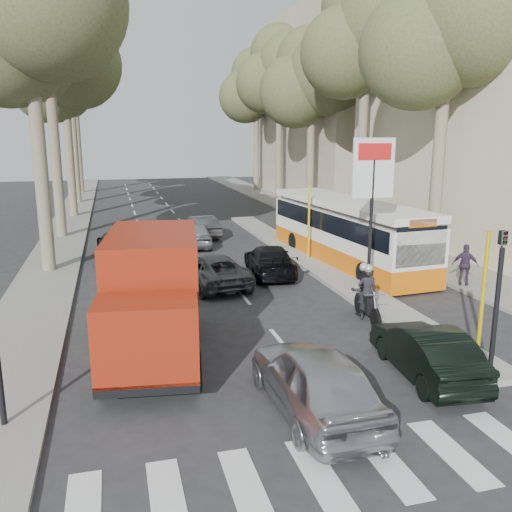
% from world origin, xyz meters
% --- Properties ---
extents(ground, '(120.00, 120.00, 0.00)m').
position_xyz_m(ground, '(0.00, 0.00, 0.00)').
color(ground, '#28282B').
rests_on(ground, ground).
extents(sidewalk_right, '(3.20, 70.00, 0.12)m').
position_xyz_m(sidewalk_right, '(8.60, 25.00, 0.06)').
color(sidewalk_right, gray).
rests_on(sidewalk_right, ground).
extents(median_left, '(2.40, 64.00, 0.12)m').
position_xyz_m(median_left, '(-8.00, 28.00, 0.06)').
color(median_left, gray).
rests_on(median_left, ground).
extents(traffic_island, '(1.50, 26.00, 0.16)m').
position_xyz_m(traffic_island, '(3.25, 11.00, 0.08)').
color(traffic_island, gray).
rests_on(traffic_island, ground).
extents(building_far, '(11.00, 20.00, 16.00)m').
position_xyz_m(building_far, '(15.50, 34.00, 8.00)').
color(building_far, '#B7A88E').
rests_on(building_far, ground).
extents(billboard, '(1.50, 12.10, 5.60)m').
position_xyz_m(billboard, '(3.25, 5.00, 3.70)').
color(billboard, yellow).
rests_on(billboard, ground).
extents(traffic_light_island, '(0.16, 0.41, 3.60)m').
position_xyz_m(traffic_light_island, '(3.25, -1.50, 2.49)').
color(traffic_light_island, black).
rests_on(traffic_light_island, ground).
extents(tree_l_a, '(7.40, 7.20, 14.10)m').
position_xyz_m(tree_l_a, '(-7.87, 12.11, 10.38)').
color(tree_l_a, '#6B604C').
rests_on(tree_l_a, ground).
extents(tree_l_b, '(7.40, 7.20, 14.88)m').
position_xyz_m(tree_l_b, '(-7.97, 20.11, 11.07)').
color(tree_l_b, '#6B604C').
rests_on(tree_l_b, ground).
extents(tree_l_c, '(7.40, 7.20, 13.71)m').
position_xyz_m(tree_l_c, '(-7.77, 28.11, 10.04)').
color(tree_l_c, '#6B604C').
rests_on(tree_l_c, ground).
extents(tree_l_d, '(7.40, 7.20, 15.66)m').
position_xyz_m(tree_l_d, '(-7.87, 36.11, 11.76)').
color(tree_l_d, '#6B604C').
rests_on(tree_l_d, ground).
extents(tree_l_e, '(7.40, 7.20, 14.49)m').
position_xyz_m(tree_l_e, '(-7.97, 44.11, 10.73)').
color(tree_l_e, '#6B604C').
rests_on(tree_l_e, ground).
extents(tree_r_a, '(7.40, 7.20, 14.10)m').
position_xyz_m(tree_r_a, '(9.13, 10.11, 10.38)').
color(tree_r_a, '#6B604C').
rests_on(tree_r_a, ground).
extents(tree_r_b, '(7.40, 7.20, 15.27)m').
position_xyz_m(tree_r_b, '(9.23, 18.11, 11.42)').
color(tree_r_b, '#6B604C').
rests_on(tree_r_b, ground).
extents(tree_r_c, '(7.40, 7.20, 13.32)m').
position_xyz_m(tree_r_c, '(9.03, 26.11, 9.69)').
color(tree_r_c, '#6B604C').
rests_on(tree_r_c, ground).
extents(tree_r_d, '(7.40, 7.20, 14.88)m').
position_xyz_m(tree_r_d, '(9.13, 34.11, 11.07)').
color(tree_r_d, '#6B604C').
rests_on(tree_r_d, ground).
extents(tree_r_e, '(7.40, 7.20, 14.10)m').
position_xyz_m(tree_r_e, '(9.23, 42.11, 10.38)').
color(tree_r_e, '#6B604C').
rests_on(tree_r_e, ground).
extents(silver_hatchback, '(1.88, 4.43, 1.49)m').
position_xyz_m(silver_hatchback, '(-1.42, -1.97, 0.75)').
color(silver_hatchback, '#ACAEB4').
rests_on(silver_hatchback, ground).
extents(dark_hatchback, '(1.68, 3.97, 1.27)m').
position_xyz_m(dark_hatchback, '(1.80, -1.00, 0.64)').
color(dark_hatchback, black).
rests_on(dark_hatchback, ground).
extents(queue_car_a, '(2.58, 4.62, 1.22)m').
position_xyz_m(queue_car_a, '(-1.69, 8.23, 0.61)').
color(queue_car_a, '#484B4F').
rests_on(queue_car_a, ground).
extents(queue_car_b, '(2.25, 4.47, 1.24)m').
position_xyz_m(queue_car_b, '(0.88, 9.18, 0.62)').
color(queue_car_b, black).
rests_on(queue_car_b, ground).
extents(queue_car_c, '(1.72, 3.87, 1.29)m').
position_xyz_m(queue_car_c, '(-1.23, 15.76, 0.65)').
color(queue_car_c, '#A0A2A8').
rests_on(queue_car_c, ground).
extents(queue_car_d, '(1.80, 3.88, 1.23)m').
position_xyz_m(queue_car_d, '(-0.50, 18.26, 0.62)').
color(queue_car_d, '#45474C').
rests_on(queue_car_d, ground).
extents(queue_car_e, '(2.00, 4.27, 1.21)m').
position_xyz_m(queue_car_e, '(-5.18, 14.46, 0.60)').
color(queue_car_e, black).
rests_on(queue_car_e, ground).
extents(red_truck, '(2.98, 6.21, 3.19)m').
position_xyz_m(red_truck, '(-4.40, 1.98, 1.68)').
color(red_truck, black).
rests_on(red_truck, ground).
extents(city_bus, '(3.26, 11.12, 2.89)m').
position_xyz_m(city_bus, '(4.80, 10.38, 1.52)').
color(city_bus, orange).
rests_on(city_bus, ground).
extents(motorcycle, '(0.83, 2.14, 1.82)m').
position_xyz_m(motorcycle, '(2.26, 3.23, 0.83)').
color(motorcycle, black).
rests_on(motorcycle, ground).
extents(pedestrian_near, '(1.01, 0.94, 1.59)m').
position_xyz_m(pedestrian_near, '(7.41, 5.34, 0.91)').
color(pedestrian_near, '#3C2D43').
rests_on(pedestrian_near, sidewalk_right).
extents(pedestrian_far, '(1.25, 0.89, 1.78)m').
position_xyz_m(pedestrian_far, '(8.98, 9.89, 1.01)').
color(pedestrian_far, '#63584A').
rests_on(pedestrian_far, sidewalk_right).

